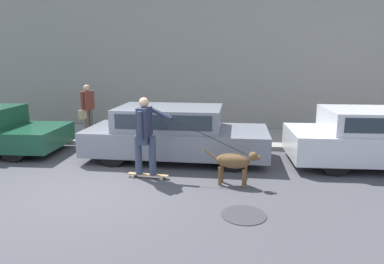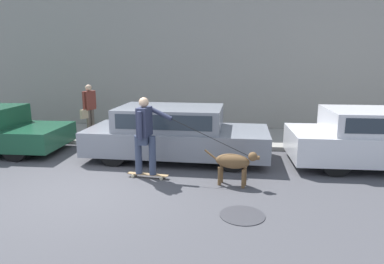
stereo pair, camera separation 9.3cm
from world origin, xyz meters
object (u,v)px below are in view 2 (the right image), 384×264
Objects in this scene: dog at (234,162)px; skateboarder at (145,133)px; pedestrian_with_bag at (89,107)px; parked_car_1 at (175,133)px.

dog is 1.95m from skateboarder.
pedestrian_with_bag is (-4.63, 3.61, 0.52)m from dog.
skateboarder is at bearing 154.51° from pedestrian_with_bag.
skateboarder is at bearing -174.29° from dog.
skateboarder reaches higher than dog.
skateboarder reaches higher than parked_car_1.
pedestrian_with_bag is at bearing 149.28° from parked_car_1.
parked_car_1 is at bearing 81.99° from skateboarder.
skateboarder is 1.67× the size of pedestrian_with_bag.
parked_car_1 is 2.28m from dog.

